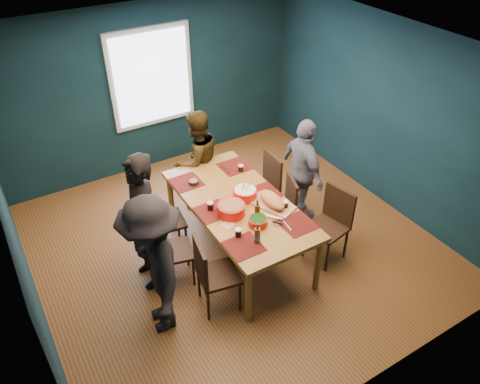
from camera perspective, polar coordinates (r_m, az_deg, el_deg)
The scene contains 26 objects.
room at distance 5.86m, azimuth -2.33°, elevation 5.17°, with size 5.01×5.01×2.71m.
dining_table at distance 5.87m, azimuth -0.17°, elevation -1.86°, with size 1.13×2.24×0.85m.
chair_left_far at distance 6.13m, azimuth -9.78°, elevation -3.05°, with size 0.49×0.49×0.96m.
chair_left_mid at distance 5.71m, azimuth -8.92°, elevation -6.64°, with size 0.51×0.51×0.94m.
chair_left_near at distance 5.32m, azimuth -3.63°, elevation -9.57°, with size 0.52×0.52×0.98m.
chair_right_far at distance 6.69m, azimuth 3.16°, elevation 1.25°, with size 0.45×0.45×0.97m.
chair_right_mid at distance 6.37m, azimuth 5.39°, elevation -1.36°, with size 0.51×0.51×0.90m.
chair_right_near at distance 6.09m, azimuth 11.18°, elevation -3.23°, with size 0.53×0.53×1.00m.
person_far_left at distance 5.54m, azimuth -11.76°, elevation -3.73°, with size 0.65×0.43×1.79m, color black.
person_back at distance 6.76m, azimuth -5.23°, elevation 3.75°, with size 0.76×0.59×1.56m, color black.
person_right at distance 6.57m, azimuth 7.68°, elevation 2.53°, with size 0.92×0.38×1.56m, color silver.
person_near_left at distance 5.02m, azimuth -10.43°, elevation -8.99°, with size 1.12×0.64×1.74m, color black.
bowl_salad at distance 5.59m, azimuth -1.09°, elevation -2.07°, with size 0.34×0.34×0.14m.
bowl_dumpling at distance 5.86m, azimuth 0.61°, elevation -0.13°, with size 0.31×0.31×0.29m.
bowl_herbs at distance 5.45m, azimuth 2.19°, elevation -3.56°, with size 0.23×0.23×0.10m.
cutting_board at distance 5.73m, azimuth 3.95°, elevation -1.10°, with size 0.47×0.71×0.15m.
small_bowl at distance 6.15m, azimuth -5.67°, elevation 1.21°, with size 0.14×0.14×0.06m.
beer_bottle_a at distance 5.19m, azimuth 2.13°, elevation -5.32°, with size 0.07×0.07×0.26m.
beer_bottle_b at distance 5.52m, azimuth 2.11°, elevation -2.29°, with size 0.07×0.07×0.26m.
cola_glass_a at distance 5.28m, azimuth -0.23°, elevation -4.95°, with size 0.08×0.08×0.11m.
cola_glass_b at distance 5.72m, azimuth 5.55°, elevation -1.51°, with size 0.08×0.08×0.10m.
cola_glass_c at distance 6.36m, azimuth 0.10°, elevation 2.95°, with size 0.07×0.07×0.10m.
cola_glass_d at distance 5.67m, azimuth -3.64°, elevation -1.68°, with size 0.08×0.08×0.11m.
napkin_a at distance 5.98m, azimuth 2.87°, elevation -0.07°, with size 0.15×0.15×0.00m, color #F68B67.
napkin_b at distance 5.47m, azimuth -1.53°, elevation -4.01°, with size 0.14×0.14×0.00m, color #F68B67.
napkin_c at distance 5.54m, azimuth 6.50°, elevation -3.68°, with size 0.14×0.14×0.00m, color #F68B67.
Camera 1 is at (-2.40, -4.16, 4.37)m, focal length 35.00 mm.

